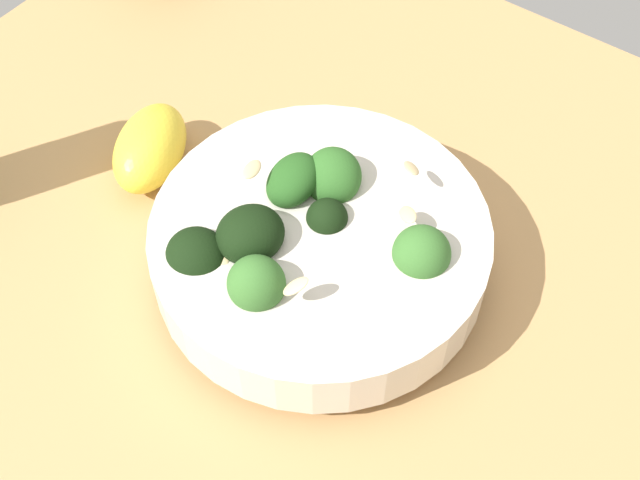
# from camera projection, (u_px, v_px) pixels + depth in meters

# --- Properties ---
(ground_plane) EXTENTS (0.70, 0.70, 0.03)m
(ground_plane) POSITION_uv_depth(u_px,v_px,m) (265.00, 261.00, 0.62)
(ground_plane) COLOR tan
(bowl_of_broccoli) EXTENTS (0.23, 0.23, 0.09)m
(bowl_of_broccoli) POSITION_uv_depth(u_px,v_px,m) (317.00, 244.00, 0.57)
(bowl_of_broccoli) COLOR silver
(bowl_of_broccoli) RESTS_ON ground_plane
(lemon_wedge) EXTENTS (0.10, 0.08, 0.05)m
(lemon_wedge) POSITION_uv_depth(u_px,v_px,m) (150.00, 148.00, 0.64)
(lemon_wedge) COLOR yellow
(lemon_wedge) RESTS_ON ground_plane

